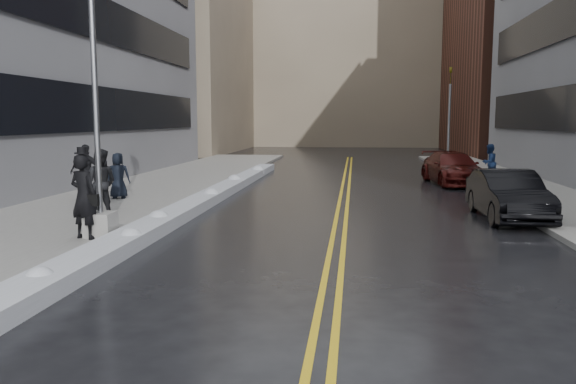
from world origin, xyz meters
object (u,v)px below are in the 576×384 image
(pedestrian_d, at_px, (87,172))
(car_black, at_px, (508,195))
(traffic_signal, at_px, (449,113))
(pedestrian_fedora, at_px, (84,197))
(fire_hydrant, at_px, (525,189))
(pedestrian_east, at_px, (489,162))
(pedestrian_b, at_px, (101,182))
(car_maroon, at_px, (453,168))
(lamppost, at_px, (97,140))
(pedestrian_c, at_px, (118,176))

(pedestrian_d, height_order, car_black, pedestrian_d)
(traffic_signal, height_order, pedestrian_fedora, traffic_signal)
(traffic_signal, bearing_deg, fire_hydrant, -87.95)
(traffic_signal, relative_size, pedestrian_fedora, 2.92)
(pedestrian_fedora, distance_m, pedestrian_east, 19.50)
(pedestrian_b, bearing_deg, car_maroon, -136.78)
(lamppost, distance_m, pedestrian_fedora, 1.41)
(lamppost, distance_m, pedestrian_c, 7.14)
(car_maroon, bearing_deg, pedestrian_d, -157.50)
(traffic_signal, bearing_deg, lamppost, -118.21)
(pedestrian_fedora, bearing_deg, traffic_signal, -101.30)
(fire_hydrant, distance_m, traffic_signal, 14.30)
(pedestrian_east, bearing_deg, pedestrian_c, -10.27)
(pedestrian_east, bearing_deg, car_maroon, -28.83)
(pedestrian_c, distance_m, car_black, 13.34)
(lamppost, relative_size, pedestrian_c, 4.54)
(fire_hydrant, height_order, pedestrian_d, pedestrian_d)
(fire_hydrant, relative_size, pedestrian_d, 0.37)
(fire_hydrant, height_order, traffic_signal, traffic_signal)
(pedestrian_fedora, relative_size, car_black, 0.45)
(fire_hydrant, xyz_separation_m, pedestrian_fedora, (-12.57, -8.28, 0.63))
(traffic_signal, xyz_separation_m, pedestrian_d, (-15.16, -15.90, -2.26))
(pedestrian_d, distance_m, car_black, 14.26)
(pedestrian_c, bearing_deg, pedestrian_east, -166.61)
(traffic_signal, bearing_deg, pedestrian_fedora, -118.44)
(lamppost, xyz_separation_m, traffic_signal, (11.80, 22.00, 0.87))
(traffic_signal, height_order, car_maroon, traffic_signal)
(fire_hydrant, bearing_deg, pedestrian_c, -174.35)
(pedestrian_d, xyz_separation_m, pedestrian_east, (15.87, 8.35, -0.13))
(traffic_signal, xyz_separation_m, pedestrian_b, (-13.15, -19.08, -2.25))
(pedestrian_b, xyz_separation_m, pedestrian_east, (13.85, 11.53, -0.13))
(traffic_signal, distance_m, pedestrian_fedora, 25.43)
(fire_hydrant, bearing_deg, pedestrian_fedora, -146.62)
(pedestrian_fedora, relative_size, car_maroon, 0.40)
(pedestrian_c, distance_m, pedestrian_d, 1.10)
(pedestrian_fedora, height_order, pedestrian_east, pedestrian_fedora)
(pedestrian_c, height_order, pedestrian_d, pedestrian_d)
(lamppost, height_order, traffic_signal, lamppost)
(pedestrian_c, xyz_separation_m, car_maroon, (13.18, 7.62, -0.24))
(fire_hydrant, bearing_deg, pedestrian_east, 88.17)
(pedestrian_b, bearing_deg, pedestrian_d, -57.11)
(pedestrian_fedora, bearing_deg, fire_hydrant, -129.48)
(lamppost, xyz_separation_m, fire_hydrant, (12.30, 8.00, -1.98))
(pedestrian_d, bearing_deg, pedestrian_east, -156.02)
(lamppost, bearing_deg, pedestrian_c, 109.95)
(pedestrian_b, distance_m, pedestrian_d, 3.76)
(pedestrian_fedora, height_order, pedestrian_d, pedestrian_fedora)
(pedestrian_c, height_order, car_black, pedestrian_c)
(pedestrian_fedora, bearing_deg, car_maroon, -110.31)
(traffic_signal, distance_m, pedestrian_east, 7.95)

